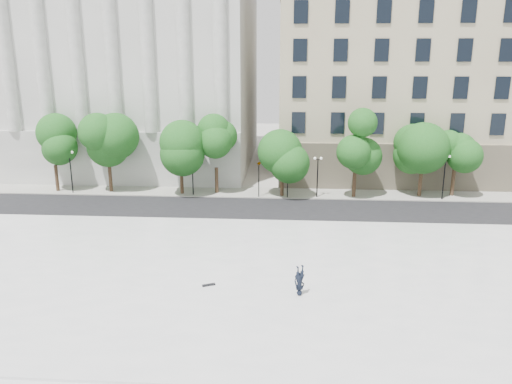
{
  "coord_description": "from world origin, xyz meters",
  "views": [
    {
      "loc": [
        3.05,
        -25.74,
        13.66
      ],
      "look_at": [
        0.67,
        10.0,
        3.94
      ],
      "focal_mm": 35.0,
      "sensor_mm": 36.0,
      "label": 1
    }
  ],
  "objects_px": {
    "person_lying": "(299,291)",
    "traffic_light_west": "(259,162)",
    "skateboard": "(209,285)",
    "traffic_light_east": "(288,162)"
  },
  "relations": [
    {
      "from": "traffic_light_east",
      "to": "person_lying",
      "type": "xyz_separation_m",
      "value": [
        0.82,
        -21.87,
        -3.02
      ]
    },
    {
      "from": "traffic_light_west",
      "to": "skateboard",
      "type": "relative_size",
      "value": 5.24
    },
    {
      "from": "person_lying",
      "to": "skateboard",
      "type": "xyz_separation_m",
      "value": [
        -5.39,
        0.88,
        -0.21
      ]
    },
    {
      "from": "traffic_light_west",
      "to": "person_lying",
      "type": "height_order",
      "value": "traffic_light_west"
    },
    {
      "from": "person_lying",
      "to": "traffic_light_west",
      "type": "bearing_deg",
      "value": 71.01
    },
    {
      "from": "traffic_light_east",
      "to": "person_lying",
      "type": "distance_m",
      "value": 22.09
    },
    {
      "from": "person_lying",
      "to": "skateboard",
      "type": "height_order",
      "value": "person_lying"
    },
    {
      "from": "person_lying",
      "to": "skateboard",
      "type": "bearing_deg",
      "value": 142.24
    },
    {
      "from": "skateboard",
      "to": "person_lying",
      "type": "bearing_deg",
      "value": -33.32
    },
    {
      "from": "traffic_light_east",
      "to": "skateboard",
      "type": "height_order",
      "value": "traffic_light_east"
    }
  ]
}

